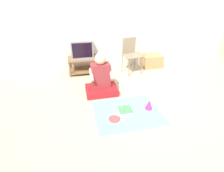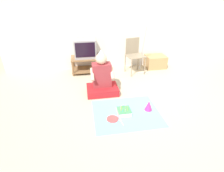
{
  "view_description": "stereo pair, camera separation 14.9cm",
  "coord_description": "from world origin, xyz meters",
  "px_view_note": "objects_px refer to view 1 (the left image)",
  "views": [
    {
      "loc": [
        -1.32,
        -2.59,
        1.86
      ],
      "look_at": [
        -0.69,
        0.17,
        0.35
      ],
      "focal_mm": 28.0,
      "sensor_mm": 36.0,
      "label": 1
    },
    {
      "loc": [
        -1.17,
        -2.62,
        1.86
      ],
      "look_at": [
        -0.69,
        0.17,
        0.35
      ],
      "focal_mm": 28.0,
      "sensor_mm": 36.0,
      "label": 2
    }
  ],
  "objects_px": {
    "folding_chair": "(131,53)",
    "paper_plate": "(114,119)",
    "tv": "(82,49)",
    "cardboard_box_stack": "(151,61)",
    "party_hat_blue": "(149,104)",
    "birthday_cake": "(125,111)",
    "dust_mop": "(139,60)",
    "person_seated": "(101,80)"
  },
  "relations": [
    {
      "from": "folding_chair",
      "to": "paper_plate",
      "type": "height_order",
      "value": "folding_chair"
    },
    {
      "from": "folding_chair",
      "to": "birthday_cake",
      "type": "distance_m",
      "value": 1.93
    },
    {
      "from": "tv",
      "to": "person_seated",
      "type": "xyz_separation_m",
      "value": [
        0.28,
        -1.16,
        -0.34
      ]
    },
    {
      "from": "tv",
      "to": "cardboard_box_stack",
      "type": "xyz_separation_m",
      "value": [
        1.92,
        -0.01,
        -0.47
      ]
    },
    {
      "from": "cardboard_box_stack",
      "to": "paper_plate",
      "type": "distance_m",
      "value": 2.61
    },
    {
      "from": "cardboard_box_stack",
      "to": "party_hat_blue",
      "type": "xyz_separation_m",
      "value": [
        -0.9,
        -1.93,
        -0.07
      ]
    },
    {
      "from": "tv",
      "to": "birthday_cake",
      "type": "relative_size",
      "value": 2.29
    },
    {
      "from": "folding_chair",
      "to": "paper_plate",
      "type": "xyz_separation_m",
      "value": [
        -0.88,
        -1.86,
        -0.51
      ]
    },
    {
      "from": "tv",
      "to": "cardboard_box_stack",
      "type": "height_order",
      "value": "tv"
    },
    {
      "from": "tv",
      "to": "dust_mop",
      "type": "xyz_separation_m",
      "value": [
        1.43,
        -0.32,
        -0.29
      ]
    },
    {
      "from": "tv",
      "to": "dust_mop",
      "type": "distance_m",
      "value": 1.49
    },
    {
      "from": "tv",
      "to": "cardboard_box_stack",
      "type": "bearing_deg",
      "value": -0.44
    },
    {
      "from": "cardboard_box_stack",
      "to": "paper_plate",
      "type": "xyz_separation_m",
      "value": [
        -1.58,
        -2.08,
        -0.16
      ]
    },
    {
      "from": "cardboard_box_stack",
      "to": "tv",
      "type": "bearing_deg",
      "value": 179.56
    },
    {
      "from": "tv",
      "to": "birthday_cake",
      "type": "bearing_deg",
      "value": -74.32
    },
    {
      "from": "birthday_cake",
      "to": "paper_plate",
      "type": "bearing_deg",
      "value": -153.57
    },
    {
      "from": "cardboard_box_stack",
      "to": "birthday_cake",
      "type": "height_order",
      "value": "cardboard_box_stack"
    },
    {
      "from": "folding_chair",
      "to": "person_seated",
      "type": "relative_size",
      "value": 0.96
    },
    {
      "from": "party_hat_blue",
      "to": "birthday_cake",
      "type": "bearing_deg",
      "value": -174.39
    },
    {
      "from": "tv",
      "to": "paper_plate",
      "type": "xyz_separation_m",
      "value": [
        0.34,
        -2.09,
        -0.62
      ]
    },
    {
      "from": "cardboard_box_stack",
      "to": "birthday_cake",
      "type": "xyz_separation_m",
      "value": [
        -1.36,
        -1.97,
        -0.12
      ]
    },
    {
      "from": "person_seated",
      "to": "folding_chair",
      "type": "bearing_deg",
      "value": 44.81
    },
    {
      "from": "folding_chair",
      "to": "person_seated",
      "type": "height_order",
      "value": "person_seated"
    },
    {
      "from": "dust_mop",
      "to": "person_seated",
      "type": "distance_m",
      "value": 1.43
    },
    {
      "from": "tv",
      "to": "dust_mop",
      "type": "relative_size",
      "value": 0.45
    },
    {
      "from": "dust_mop",
      "to": "paper_plate",
      "type": "bearing_deg",
      "value": -121.52
    },
    {
      "from": "tv",
      "to": "party_hat_blue",
      "type": "distance_m",
      "value": 2.26
    },
    {
      "from": "party_hat_blue",
      "to": "cardboard_box_stack",
      "type": "bearing_deg",
      "value": 65.0
    },
    {
      "from": "person_seated",
      "to": "paper_plate",
      "type": "relative_size",
      "value": 4.66
    },
    {
      "from": "tv",
      "to": "cardboard_box_stack",
      "type": "relative_size",
      "value": 1.0
    },
    {
      "from": "folding_chair",
      "to": "cardboard_box_stack",
      "type": "bearing_deg",
      "value": 17.11
    },
    {
      "from": "dust_mop",
      "to": "paper_plate",
      "type": "xyz_separation_m",
      "value": [
        -1.09,
        -1.78,
        -0.33
      ]
    },
    {
      "from": "birthday_cake",
      "to": "person_seated",
      "type": "bearing_deg",
      "value": 108.54
    },
    {
      "from": "dust_mop",
      "to": "birthday_cake",
      "type": "bearing_deg",
      "value": -117.58
    },
    {
      "from": "cardboard_box_stack",
      "to": "person_seated",
      "type": "distance_m",
      "value": 2.0
    },
    {
      "from": "cardboard_box_stack",
      "to": "dust_mop",
      "type": "height_order",
      "value": "dust_mop"
    },
    {
      "from": "cardboard_box_stack",
      "to": "person_seated",
      "type": "height_order",
      "value": "person_seated"
    },
    {
      "from": "folding_chair",
      "to": "birthday_cake",
      "type": "bearing_deg",
      "value": -110.62
    },
    {
      "from": "dust_mop",
      "to": "paper_plate",
      "type": "relative_size",
      "value": 6.06
    },
    {
      "from": "cardboard_box_stack",
      "to": "party_hat_blue",
      "type": "bearing_deg",
      "value": -115.0
    },
    {
      "from": "dust_mop",
      "to": "tv",
      "type": "bearing_deg",
      "value": 167.55
    },
    {
      "from": "party_hat_blue",
      "to": "paper_plate",
      "type": "bearing_deg",
      "value": -167.23
    }
  ]
}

